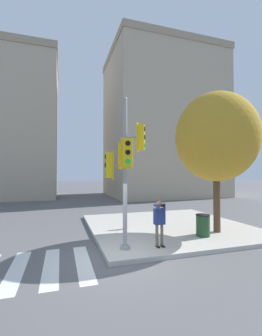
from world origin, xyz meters
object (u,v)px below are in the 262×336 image
object	(u,v)px
person_photographer	(160,219)
trash_bin	(203,225)
street_tree	(216,137)
fire_hydrant	(125,222)
traffic_signal_pole	(125,161)

from	to	relation	value
person_photographer	trash_bin	xyz separation A→B (m)	(2.38, 0.73, -0.56)
street_tree	fire_hydrant	world-z (taller)	street_tree
person_photographer	street_tree	bearing A→B (deg)	18.15
person_photographer	trash_bin	distance (m)	2.55
fire_hydrant	trash_bin	bearing A→B (deg)	-37.35
street_tree	trash_bin	xyz separation A→B (m)	(-1.03, -0.39, -3.93)
traffic_signal_pole	trash_bin	world-z (taller)	traffic_signal_pole
fire_hydrant	trash_bin	world-z (taller)	trash_bin
traffic_signal_pole	street_tree	bearing A→B (deg)	11.89
street_tree	trash_bin	bearing A→B (deg)	-159.19
person_photographer	fire_hydrant	distance (m)	3.03
person_photographer	fire_hydrant	size ratio (longest dim) A/B	2.34
person_photographer	street_tree	xyz separation A→B (m)	(3.41, 1.12, 3.37)
traffic_signal_pole	trash_bin	size ratio (longest dim) A/B	5.94
trash_bin	traffic_signal_pole	bearing A→B (deg)	-170.75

